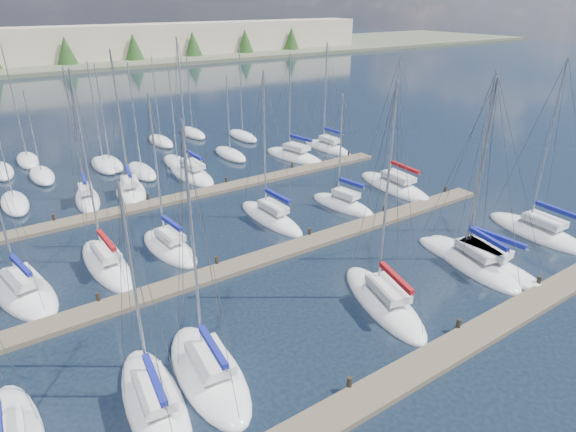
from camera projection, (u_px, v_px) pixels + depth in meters
ground at (106, 130)px, 68.04m from camera, size 400.00×400.00×0.00m
dock_near at (421, 366)px, 24.29m from camera, size 44.00×1.93×1.10m
dock_mid at (272, 255)px, 34.83m from camera, size 44.00×1.93×1.10m
dock_far at (193, 195)px, 45.38m from camera, size 44.00×1.93×1.10m
sailboat_n at (87, 199)px, 44.32m from camera, size 3.09×7.11×12.67m
sailboat_f at (477, 261)px, 33.93m from camera, size 3.68×9.76×13.49m
sailboat_q at (294, 156)px, 56.45m from camera, size 4.62×9.02×12.43m
sailboat_k at (271, 218)px, 40.59m from camera, size 2.58×8.53×12.92m
sailboat_b at (155, 404)px, 22.03m from camera, size 3.38×8.49×11.52m
sailboat_e at (471, 262)px, 33.87m from camera, size 4.57×9.18×13.89m
sailboat_m at (394, 187)px, 47.34m from camera, size 3.57×9.74×13.16m
sailboat_h at (23, 292)px, 30.42m from camera, size 4.55×8.46×13.47m
sailboat_o at (131, 191)px, 46.08m from camera, size 4.11×7.77×13.91m
sailboat_j at (169, 248)px, 35.76m from camera, size 3.13×7.29×12.15m
sailboat_c at (209, 372)px, 23.89m from camera, size 3.75×8.31×13.46m
sailboat_p at (191, 174)px, 50.69m from camera, size 3.08×8.70×14.52m
sailboat_l at (343, 205)px, 43.15m from camera, size 3.35×7.10×10.69m
sailboat_r at (327, 148)px, 59.52m from camera, size 2.83×8.16×13.23m
sailboat_g at (537, 232)px, 38.17m from camera, size 3.44×8.67×14.15m
sailboat_d at (383, 301)px, 29.44m from camera, size 4.79×9.03×14.05m
sailboat_i at (107, 264)px, 33.55m from camera, size 2.70×8.68×14.05m
distant_boats at (106, 164)px, 53.47m from camera, size 36.93×20.75×13.30m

